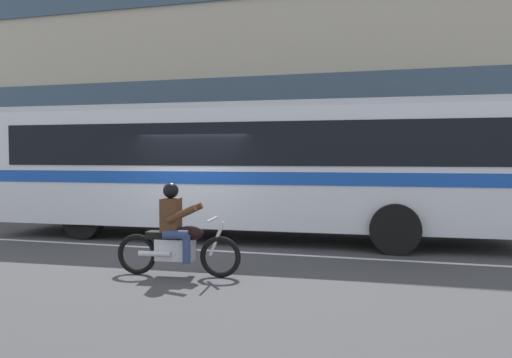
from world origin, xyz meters
The scene contains 6 objects.
ground_plane centered at (0.00, 0.00, 0.00)m, with size 60.00×60.00×0.00m, color #3D3D3F.
sidewalk_curb centered at (0.00, 5.10, 0.07)m, with size 28.00×3.80×0.15m, color gray.
lane_center_stripe centered at (0.00, -0.60, 0.00)m, with size 26.60×0.14×0.01m, color silver.
office_building_facade centered at (0.00, 7.39, 5.98)m, with size 28.00×0.89×11.95m.
transit_bus centered at (0.99, 1.19, 1.88)m, with size 12.60×3.11×3.22m.
motorcycle_with_rider centered at (0.91, -2.88, 0.66)m, with size 2.14×0.66×1.56m.
Camera 1 is at (4.44, -10.62, 2.01)m, focal length 35.49 mm.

